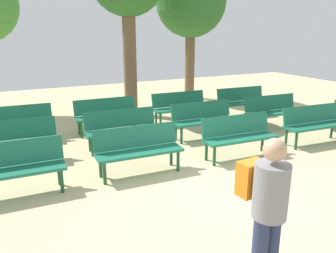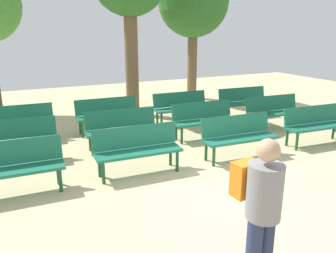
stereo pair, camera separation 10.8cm
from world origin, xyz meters
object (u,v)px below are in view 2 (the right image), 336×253
Objects in this scene: bench_r1_c3 at (274,110)px; tree_2 at (193,3)px; bench_r0_c2 at (238,134)px; bench_r2_c0 at (18,122)px; visitor_with_backpack at (260,208)px; bench_r2_c1 at (107,113)px; bench_r0_c3 at (315,123)px; bench_r1_c0 at (15,139)px; bench_r1_c1 at (122,127)px; bench_r1_c2 at (204,118)px; bench_r0_c0 at (12,165)px; bench_r2_c3 at (244,100)px; bench_r2_c2 at (181,106)px; bench_r0_c1 at (137,147)px.

bench_r1_c3 is 0.34× the size of tree_2.
bench_r2_c0 is (-4.08, 3.00, 0.00)m from bench_r0_c2.
visitor_with_backpack is at bearing -120.61° from bench_r0_c2.
bench_r2_c1 is at bearing 0.60° from bench_r2_c0.
bench_r0_c3 is at bearing -33.77° from bench_r2_c1.
bench_r1_c0 is 2.56m from bench_r2_c1.
bench_r2_c1 is (-1.96, 2.92, 0.00)m from bench_r0_c2.
bench_r1_c1 is 1.00× the size of bench_r1_c2.
bench_r0_c2 is 5.06m from bench_r2_c0.
bench_r0_c0 and bench_r1_c3 have the same top height.
bench_r1_c0 is 1.00× the size of bench_r2_c3.
bench_r1_c0 is 0.98× the size of visitor_with_backpack.
bench_r0_c2 is at bearing -90.90° from bench_r2_c2.
bench_r1_c3 is at bearing 0.87° from bench_r1_c1.
bench_r0_c3 is at bearing 0.04° from bench_r0_c1.
bench_r0_c3 is at bearing -148.74° from visitor_with_backpack.
bench_r1_c3 is 1.01× the size of bench_r2_c1.
bench_r0_c3 is at bearing -32.19° from bench_r1_c2.
tree_2 reaches higher than visitor_with_backpack.
bench_r2_c3 is (4.23, 1.15, 0.00)m from bench_r1_c1.
tree_2 is at bearing 93.51° from bench_r0_c3.
bench_r0_c2 is (4.28, -0.23, 0.00)m from bench_r0_c0.
bench_r2_c2 is at bearing 88.20° from bench_r1_c2.
bench_r2_c0 is 7.53m from tree_2.
bench_r1_c3 is 2.51m from bench_r2_c2.
bench_r1_c1 is at bearing -179.65° from bench_r1_c3.
bench_r2_c0 is (-1.92, 2.84, 0.00)m from bench_r0_c1.
bench_r0_c1 and bench_r1_c1 have the same top height.
bench_r1_c3 is 4.40m from bench_r2_c1.
bench_r1_c1 and bench_r1_c2 have the same top height.
bench_r2_c0 and bench_r2_c3 have the same top height.
visitor_with_backpack reaches higher than bench_r0_c2.
bench_r2_c3 is at bearing 19.19° from bench_r1_c1.
bench_r0_c1 and bench_r1_c0 have the same top height.
bench_r2_c0 is at bearing -179.46° from bench_r2_c3.
bench_r2_c1 is at bearing -144.37° from tree_2.
bench_r1_c1 is 1.00× the size of bench_r2_c3.
bench_r2_c0 is at bearing 157.95° from bench_r0_c3.
bench_r1_c3 is at bearing 0.13° from bench_r1_c0.
tree_2 is (4.15, 2.98, 2.98)m from bench_r2_c1.
bench_r1_c0 is at bearing 169.00° from bench_r0_c3.
bench_r2_c1 is at bearing 51.17° from bench_r0_c0.
bench_r0_c0 is 9.11m from tree_2.
bench_r0_c2 is 1.00× the size of bench_r1_c1.
bench_r1_c2 is at bearing -146.63° from bench_r2_c3.
bench_r0_c3 is 5.26m from visitor_with_backpack.
bench_r0_c1 is at bearing -92.07° from bench_r1_c1.
tree_2 reaches higher than bench_r1_c2.
bench_r1_c3 is at bearing -19.17° from bench_r2_c1.
bench_r0_c2 is at bearing -177.03° from bench_r0_c3.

